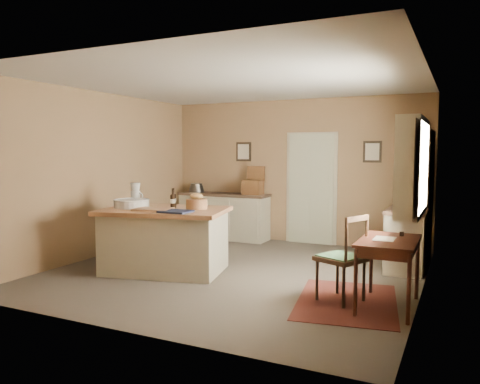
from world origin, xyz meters
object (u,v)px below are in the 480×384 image
Objects in this scene: work_island at (164,238)px; desk_chair at (341,259)px; right_cabinet at (407,239)px; shelving_unit at (423,197)px; sideboard at (224,214)px; writing_desk at (389,248)px.

work_island is 1.95× the size of desk_chair.
right_cabinet is (3.14, 1.59, -0.02)m from work_island.
right_cabinet is at bearing -104.13° from shelving_unit.
shelving_unit is (3.70, -0.43, 0.54)m from sideboard.
shelving_unit is (0.15, 2.44, 0.35)m from writing_desk.
sideboard is at bearing 85.78° from work_island.
right_cabinet is (-0.00, 1.83, -0.22)m from writing_desk.
work_island is 1.97× the size of right_cabinet.
right_cabinet is at bearing 90.01° from writing_desk.
desk_chair is at bearing -178.86° from writing_desk.
writing_desk is at bearing -17.33° from work_island.
work_island is at bearing -161.46° from desk_chair.
writing_desk is 1.00× the size of right_cabinet.
work_island is at bearing 175.59° from writing_desk.
sideboard is at bearing 160.28° from desk_chair.
desk_chair is at bearing -43.78° from sideboard.
desk_chair is 1.92m from right_cabinet.
sideboard is at bearing 140.89° from writing_desk.
work_island is 3.15m from writing_desk.
writing_desk is 0.55m from desk_chair.
sideboard reaches higher than writing_desk.
sideboard reaches higher than right_cabinet.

